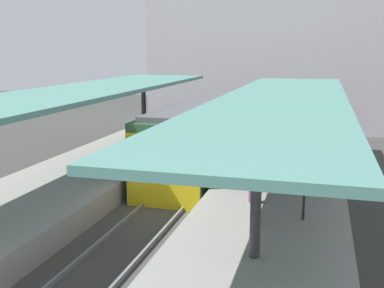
# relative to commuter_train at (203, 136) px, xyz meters

# --- Properties ---
(ground_plane) EXTENTS (80.00, 80.00, 0.00)m
(ground_plane) POSITION_rel_commuter_train_xyz_m (0.00, -5.35, -1.73)
(ground_plane) COLOR #383835
(platform_left) EXTENTS (4.40, 28.00, 1.00)m
(platform_left) POSITION_rel_commuter_train_xyz_m (-3.80, -5.35, -1.23)
(platform_left) COLOR gray
(platform_left) RESTS_ON ground_plane
(platform_right) EXTENTS (4.40, 28.00, 1.00)m
(platform_right) POSITION_rel_commuter_train_xyz_m (3.80, -5.35, -1.23)
(platform_right) COLOR gray
(platform_right) RESTS_ON ground_plane
(track_ballast) EXTENTS (3.20, 28.00, 0.20)m
(track_ballast) POSITION_rel_commuter_train_xyz_m (0.00, -5.35, -1.63)
(track_ballast) COLOR #423F3D
(track_ballast) RESTS_ON ground_plane
(rail_near_side) EXTENTS (0.08, 28.00, 0.14)m
(rail_near_side) POSITION_rel_commuter_train_xyz_m (-0.72, -5.35, -1.46)
(rail_near_side) COLOR slate
(rail_near_side) RESTS_ON track_ballast
(rail_far_side) EXTENTS (0.08, 28.00, 0.14)m
(rail_far_side) POSITION_rel_commuter_train_xyz_m (0.72, -5.35, -1.46)
(rail_far_side) COLOR slate
(rail_far_side) RESTS_ON track_ballast
(commuter_train) EXTENTS (2.78, 11.27, 3.10)m
(commuter_train) POSITION_rel_commuter_train_xyz_m (0.00, 0.00, 0.00)
(commuter_train) COLOR #2D5633
(commuter_train) RESTS_ON track_ballast
(canopy_left) EXTENTS (4.18, 21.00, 3.09)m
(canopy_left) POSITION_rel_commuter_train_xyz_m (-3.80, -3.95, 2.24)
(canopy_left) COLOR #333335
(canopy_left) RESTS_ON platform_left
(canopy_right) EXTENTS (4.18, 21.00, 3.00)m
(canopy_right) POSITION_rel_commuter_train_xyz_m (3.80, -3.95, 2.16)
(canopy_right) COLOR #333335
(canopy_right) RESTS_ON platform_right
(platform_bench) EXTENTS (1.40, 0.41, 0.86)m
(platform_bench) POSITION_rel_commuter_train_xyz_m (4.30, -4.28, -0.26)
(platform_bench) COLOR black
(platform_bench) RESTS_ON platform_right
(platform_sign) EXTENTS (0.90, 0.08, 2.21)m
(platform_sign) POSITION_rel_commuter_train_xyz_m (4.75, -7.56, 0.90)
(platform_sign) COLOR #262628
(platform_sign) RESTS_ON platform_right
(passenger_near_bench) EXTENTS (0.36, 0.36, 1.66)m
(passenger_near_bench) POSITION_rel_commuter_train_xyz_m (3.53, -8.14, 0.13)
(passenger_near_bench) COLOR #998460
(passenger_near_bench) RESTS_ON platform_right
(passenger_mid_platform) EXTENTS (0.36, 0.36, 1.65)m
(passenger_mid_platform) POSITION_rel_commuter_train_xyz_m (2.41, 1.63, 0.13)
(passenger_mid_platform) COLOR #7A337A
(passenger_mid_platform) RESTS_ON platform_right
(passenger_far_end) EXTENTS (0.36, 0.36, 1.70)m
(passenger_far_end) POSITION_rel_commuter_train_xyz_m (3.22, -6.48, 0.16)
(passenger_far_end) COLOR #7A337A
(passenger_far_end) RESTS_ON platform_right
(station_building_backdrop) EXTENTS (18.00, 6.00, 11.00)m
(station_building_backdrop) POSITION_rel_commuter_train_xyz_m (1.83, 14.65, 3.77)
(station_building_backdrop) COLOR #B7B2B7
(station_building_backdrop) RESTS_ON ground_plane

